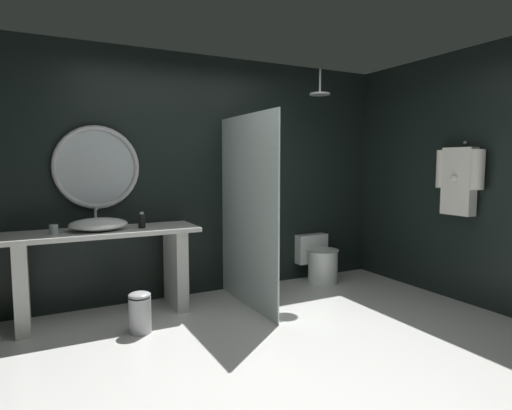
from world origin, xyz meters
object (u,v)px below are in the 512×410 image
tumbler_cup (54,229)px  waste_bin (140,312)px  vessel_sink (98,224)px  rain_shower_head (320,92)px  hanging_bathrobe (459,177)px  toilet (319,260)px  round_wall_mirror (97,167)px  soap_dispenser (142,221)px

tumbler_cup → waste_bin: tumbler_cup is taller
vessel_sink → rain_shower_head: rain_shower_head is taller
vessel_sink → hanging_bathrobe: (3.32, -1.21, 0.42)m
vessel_sink → toilet: size_ratio=0.93×
tumbler_cup → waste_bin: 1.05m
tumbler_cup → rain_shower_head: rain_shower_head is taller
round_wall_mirror → hanging_bathrobe: (3.29, -1.49, -0.10)m
soap_dispenser → waste_bin: bearing=-106.3°
soap_dispenser → round_wall_mirror: 0.69m
round_wall_mirror → toilet: size_ratio=1.45×
vessel_sink → waste_bin: vessel_sink is taller
round_wall_mirror → waste_bin: size_ratio=2.27×
vessel_sink → hanging_bathrobe: 3.56m
tumbler_cup → hanging_bathrobe: hanging_bathrobe is taller
vessel_sink → hanging_bathrobe: size_ratio=0.69×
soap_dispenser → round_wall_mirror: size_ratio=0.19×
round_wall_mirror → rain_shower_head: size_ratio=2.78×
round_wall_mirror → hanging_bathrobe: bearing=-24.4°
soap_dispenser → toilet: size_ratio=0.28×
vessel_sink → rain_shower_head: size_ratio=1.78×
soap_dispenser → rain_shower_head: bearing=-1.3°
rain_shower_head → round_wall_mirror: bearing=171.3°
tumbler_cup → round_wall_mirror: bearing=36.3°
tumbler_cup → hanging_bathrobe: (3.70, -1.19, 0.43)m
round_wall_mirror → rain_shower_head: bearing=-8.7°
soap_dispenser → waste_bin: (-0.14, -0.48, -0.72)m
rain_shower_head → toilet: size_ratio=0.52×
soap_dispenser → hanging_bathrobe: 3.19m
hanging_bathrobe → toilet: size_ratio=1.35×
vessel_sink → soap_dispenser: size_ratio=3.35×
rain_shower_head → hanging_bathrobe: size_ratio=0.39×
hanging_bathrobe → waste_bin: (-3.08, 0.69, -1.12)m
tumbler_cup → round_wall_mirror: round_wall_mirror is taller
waste_bin → vessel_sink: bearing=115.4°
tumbler_cup → round_wall_mirror: 0.74m
rain_shower_head → toilet: 1.99m
tumbler_cup → toilet: bearing=2.2°
round_wall_mirror → toilet: bearing=-4.4°
soap_dispenser → rain_shower_head: rain_shower_head is taller
tumbler_cup → rain_shower_head: size_ratio=0.28×
tumbler_cup → rain_shower_head: (2.77, -0.06, 1.37)m
tumbler_cup → vessel_sink: bearing=3.6°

